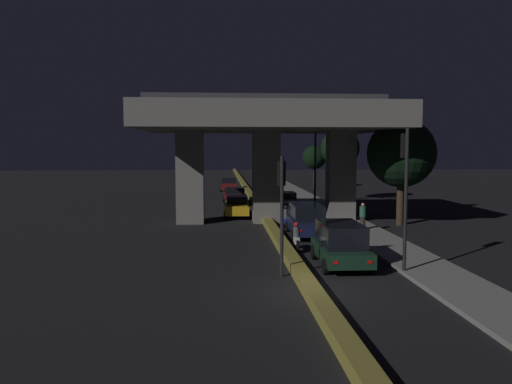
{
  "coord_description": "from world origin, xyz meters",
  "views": [
    {
      "loc": [
        -3.02,
        -16.75,
        4.97
      ],
      "look_at": [
        -0.08,
        25.24,
        1.31
      ],
      "focal_mm": 35.0,
      "sensor_mm": 36.0,
      "label": 1
    }
  ],
  "objects_px": {
    "car_grey_third": "(293,211)",
    "motorcycle_white_filtering_near": "(296,238)",
    "car_grey_fourth": "(284,200)",
    "traffic_light_right_of_median": "(406,176)",
    "car_dark_green_lead": "(341,243)",
    "car_taxi_yellow_lead_oncoming": "(237,206)",
    "pedestrian_on_sidewalk": "(363,216)",
    "car_dark_red_third_oncoming": "(229,185)",
    "motorcycle_black_filtering_far": "(274,207)",
    "car_dark_red_second_oncoming": "(234,196)",
    "street_lamp": "(312,152)",
    "car_dark_blue_second": "(307,219)",
    "motorcycle_blue_filtering_mid": "(286,219)",
    "traffic_light_left_of_median": "(282,194)"
  },
  "relations": [
    {
      "from": "car_grey_third",
      "to": "motorcycle_white_filtering_near",
      "type": "bearing_deg",
      "value": 172.74
    },
    {
      "from": "car_grey_fourth",
      "to": "motorcycle_white_filtering_near",
      "type": "xyz_separation_m",
      "value": [
        -1.64,
        -17.45,
        -0.11
      ]
    },
    {
      "from": "traffic_light_right_of_median",
      "to": "car_dark_green_lead",
      "type": "bearing_deg",
      "value": 144.88
    },
    {
      "from": "car_taxi_yellow_lead_oncoming",
      "to": "pedestrian_on_sidewalk",
      "type": "distance_m",
      "value": 10.45
    },
    {
      "from": "car_dark_red_third_oncoming",
      "to": "car_dark_green_lead",
      "type": "bearing_deg",
      "value": 6.36
    },
    {
      "from": "car_dark_green_lead",
      "to": "motorcycle_black_filtering_far",
      "type": "height_order",
      "value": "car_dark_green_lead"
    },
    {
      "from": "traffic_light_right_of_median",
      "to": "car_dark_red_second_oncoming",
      "type": "distance_m",
      "value": 26.78
    },
    {
      "from": "car_grey_third",
      "to": "street_lamp",
      "type": "bearing_deg",
      "value": -19.77
    },
    {
      "from": "car_dark_blue_second",
      "to": "car_taxi_yellow_lead_oncoming",
      "type": "bearing_deg",
      "value": 24.93
    },
    {
      "from": "car_taxi_yellow_lead_oncoming",
      "to": "motorcycle_black_filtering_far",
      "type": "bearing_deg",
      "value": 95.78
    },
    {
      "from": "motorcycle_blue_filtering_mid",
      "to": "car_taxi_yellow_lead_oncoming",
      "type": "bearing_deg",
      "value": 23.15
    },
    {
      "from": "car_grey_fourth",
      "to": "motorcycle_white_filtering_near",
      "type": "relative_size",
      "value": 2.39
    },
    {
      "from": "traffic_light_right_of_median",
      "to": "car_grey_fourth",
      "type": "height_order",
      "value": "traffic_light_right_of_median"
    },
    {
      "from": "traffic_light_left_of_median",
      "to": "car_dark_red_third_oncoming",
      "type": "distance_m",
      "value": 39.87
    },
    {
      "from": "traffic_light_left_of_median",
      "to": "traffic_light_right_of_median",
      "type": "xyz_separation_m",
      "value": [
        4.88,
        -0.01,
        0.69
      ]
    },
    {
      "from": "car_grey_third",
      "to": "car_dark_red_second_oncoming",
      "type": "xyz_separation_m",
      "value": [
        -3.74,
        11.1,
        0.05
      ]
    },
    {
      "from": "motorcycle_black_filtering_far",
      "to": "pedestrian_on_sidewalk",
      "type": "xyz_separation_m",
      "value": [
        4.55,
        -7.68,
        0.32
      ]
    },
    {
      "from": "car_dark_red_second_oncoming",
      "to": "motorcycle_white_filtering_near",
      "type": "distance_m",
      "value": 21.21
    },
    {
      "from": "street_lamp",
      "to": "car_grey_third",
      "type": "bearing_deg",
      "value": -109.8
    },
    {
      "from": "motorcycle_white_filtering_near",
      "to": "motorcycle_blue_filtering_mid",
      "type": "height_order",
      "value": "motorcycle_blue_filtering_mid"
    },
    {
      "from": "car_grey_third",
      "to": "motorcycle_black_filtering_far",
      "type": "height_order",
      "value": "motorcycle_black_filtering_far"
    },
    {
      "from": "street_lamp",
      "to": "motorcycle_black_filtering_far",
      "type": "distance_m",
      "value": 6.85
    },
    {
      "from": "car_dark_green_lead",
      "to": "motorcycle_black_filtering_far",
      "type": "bearing_deg",
      "value": 4.9
    },
    {
      "from": "motorcycle_blue_filtering_mid",
      "to": "motorcycle_black_filtering_far",
      "type": "relative_size",
      "value": 1.1
    },
    {
      "from": "car_dark_green_lead",
      "to": "motorcycle_white_filtering_near",
      "type": "bearing_deg",
      "value": 23.5
    },
    {
      "from": "motorcycle_blue_filtering_mid",
      "to": "street_lamp",
      "type": "bearing_deg",
      "value": -19.26
    },
    {
      "from": "traffic_light_left_of_median",
      "to": "car_dark_red_second_oncoming",
      "type": "relative_size",
      "value": 0.99
    },
    {
      "from": "motorcycle_blue_filtering_mid",
      "to": "car_dark_green_lead",
      "type": "bearing_deg",
      "value": -174.7
    },
    {
      "from": "car_dark_blue_second",
      "to": "motorcycle_blue_filtering_mid",
      "type": "xyz_separation_m",
      "value": [
        -0.88,
        2.3,
        -0.32
      ]
    },
    {
      "from": "traffic_light_left_of_median",
      "to": "street_lamp",
      "type": "relative_size",
      "value": 0.59
    },
    {
      "from": "car_grey_third",
      "to": "motorcycle_black_filtering_far",
      "type": "xyz_separation_m",
      "value": [
        -1.05,
        2.87,
        -0.07
      ]
    },
    {
      "from": "traffic_light_right_of_median",
      "to": "car_grey_third",
      "type": "height_order",
      "value": "traffic_light_right_of_median"
    },
    {
      "from": "street_lamp",
      "to": "pedestrian_on_sidewalk",
      "type": "xyz_separation_m",
      "value": [
        0.96,
        -11.86,
        -3.74
      ]
    },
    {
      "from": "street_lamp",
      "to": "pedestrian_on_sidewalk",
      "type": "bearing_deg",
      "value": -85.36
    },
    {
      "from": "traffic_light_left_of_median",
      "to": "motorcycle_blue_filtering_mid",
      "type": "relative_size",
      "value": 2.39
    },
    {
      "from": "car_dark_blue_second",
      "to": "motorcycle_white_filtering_near",
      "type": "relative_size",
      "value": 2.54
    },
    {
      "from": "car_grey_third",
      "to": "car_grey_fourth",
      "type": "relative_size",
      "value": 0.99
    },
    {
      "from": "traffic_light_left_of_median",
      "to": "pedestrian_on_sidewalk",
      "type": "bearing_deg",
      "value": 58.53
    },
    {
      "from": "car_dark_green_lead",
      "to": "car_dark_blue_second",
      "type": "bearing_deg",
      "value": 2.28
    },
    {
      "from": "motorcycle_blue_filtering_mid",
      "to": "motorcycle_black_filtering_far",
      "type": "xyz_separation_m",
      "value": [
        -0.08,
        6.46,
        -0.02
      ]
    },
    {
      "from": "pedestrian_on_sidewalk",
      "to": "car_grey_fourth",
      "type": "bearing_deg",
      "value": 104.32
    },
    {
      "from": "traffic_light_left_of_median",
      "to": "car_grey_fourth",
      "type": "xyz_separation_m",
      "value": [
        2.97,
        22.28,
        -2.5
      ]
    },
    {
      "from": "car_dark_green_lead",
      "to": "motorcycle_white_filtering_near",
      "type": "distance_m",
      "value": 3.61
    },
    {
      "from": "car_dark_blue_second",
      "to": "car_dark_red_third_oncoming",
      "type": "distance_m",
      "value": 31.13
    },
    {
      "from": "motorcycle_blue_filtering_mid",
      "to": "pedestrian_on_sidewalk",
      "type": "bearing_deg",
      "value": -106.25
    },
    {
      "from": "car_dark_red_second_oncoming",
      "to": "car_dark_red_third_oncoming",
      "type": "distance_m",
      "value": 13.87
    },
    {
      "from": "traffic_light_right_of_median",
      "to": "car_taxi_yellow_lead_oncoming",
      "type": "height_order",
      "value": "traffic_light_right_of_median"
    },
    {
      "from": "car_grey_third",
      "to": "car_dark_red_third_oncoming",
      "type": "height_order",
      "value": "car_dark_red_third_oncoming"
    },
    {
      "from": "traffic_light_left_of_median",
      "to": "car_grey_fourth",
      "type": "bearing_deg",
      "value": 82.41
    },
    {
      "from": "car_dark_red_third_oncoming",
      "to": "motorcycle_black_filtering_far",
      "type": "bearing_deg",
      "value": 7.89
    }
  ]
}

